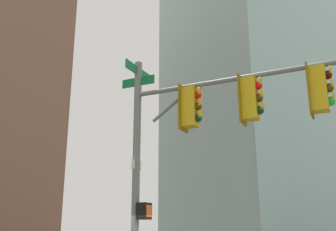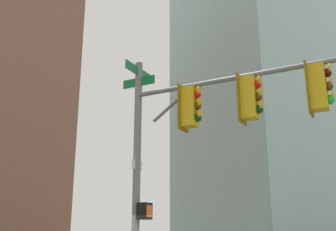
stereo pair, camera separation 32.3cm
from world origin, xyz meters
The scene contains 2 objects.
signal_pole_assembly centered at (-1.51, -1.35, 4.55)m, with size 5.06×3.50×6.57m.
building_glass_tower centered at (39.83, -42.94, 42.87)m, with size 24.54×22.72×85.75m, color #9EC6C1.
Camera 2 is at (-8.98, 4.05, 2.16)m, focal length 42.44 mm.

